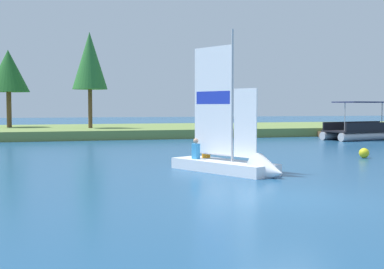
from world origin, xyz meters
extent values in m
plane|color=navy|center=(0.00, 0.00, 0.00)|extent=(200.00, 200.00, 0.00)
cube|color=olive|center=(0.00, 31.92, 0.34)|extent=(80.00, 14.34, 0.69)
cylinder|color=brown|center=(-9.21, 33.37, 2.17)|extent=(0.40, 0.40, 2.97)
cone|color=#1E5B23|center=(-9.21, 33.37, 5.42)|extent=(3.45, 3.45, 3.52)
cylinder|color=brown|center=(-2.75, 29.94, 2.26)|extent=(0.33, 0.33, 3.14)
cone|color=#286B2D|center=(-2.75, 29.94, 6.14)|extent=(2.82, 2.82, 4.61)
cube|color=brown|center=(15.87, 23.01, 0.22)|extent=(1.91, 4.50, 0.43)
cube|color=white|center=(0.26, 5.79, 0.21)|extent=(3.23, 4.60, 0.41)
cone|color=white|center=(1.25, 3.80, 0.21)|extent=(1.61, 1.55, 1.24)
cylinder|color=#B7B7BC|center=(0.45, 5.39, 2.86)|extent=(0.08, 0.08, 4.89)
cube|color=white|center=(0.00, 6.30, 2.70)|extent=(0.93, 1.82, 4.08)
cube|color=#1E33B2|center=(0.00, 6.30, 2.80)|extent=(0.84, 1.64, 0.49)
cube|color=white|center=(0.74, 4.82, 1.87)|extent=(0.51, 0.98, 2.50)
cylinder|color=#B7B7BC|center=(0.00, 6.30, 0.63)|extent=(0.96, 1.83, 0.06)
cube|color=#338CCC|center=(-0.55, 6.73, 0.71)|extent=(0.30, 0.34, 0.60)
sphere|color=tan|center=(-0.55, 6.73, 1.12)|extent=(0.20, 0.20, 0.20)
cube|color=orange|center=(-0.04, 7.06, 0.66)|extent=(0.30, 0.34, 0.49)
sphere|color=tan|center=(-0.04, 7.06, 1.01)|extent=(0.20, 0.20, 0.20)
cylinder|color=#B2B2B7|center=(16.16, 21.47, 0.30)|extent=(6.34, 2.01, 0.60)
cylinder|color=#B2B2B7|center=(16.57, 19.67, 0.30)|extent=(6.34, 2.01, 0.60)
cube|color=black|center=(16.37, 20.57, 0.65)|extent=(6.51, 3.75, 0.10)
cube|color=black|center=(16.12, 21.66, 1.00)|extent=(5.73, 1.41, 0.60)
cube|color=black|center=(16.62, 19.48, 1.00)|extent=(5.73, 1.41, 0.60)
cylinder|color=#B2B2B7|center=(18.23, 21.00, 1.71)|extent=(0.06, 0.06, 2.02)
cylinder|color=#B2B2B7|center=(14.51, 20.14, 1.71)|extent=(0.06, 0.06, 2.02)
cube|color=#1E234C|center=(16.37, 20.57, 2.76)|extent=(4.71, 3.11, 0.08)
sphere|color=yellow|center=(8.39, 8.78, 0.24)|extent=(0.48, 0.48, 0.48)
camera|label=1|loc=(-6.14, -12.50, 2.49)|focal=48.17mm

